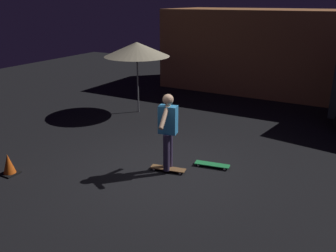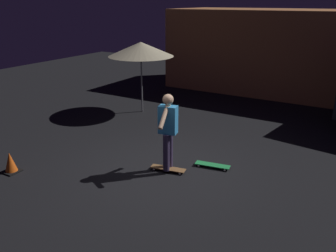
{
  "view_description": "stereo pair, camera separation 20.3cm",
  "coord_description": "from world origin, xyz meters",
  "px_view_note": "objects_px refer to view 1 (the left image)",
  "views": [
    {
      "loc": [
        3.59,
        -6.2,
        3.56
      ],
      "look_at": [
        0.09,
        -0.01,
        1.05
      ],
      "focal_mm": 38.39,
      "sensor_mm": 36.0,
      "label": 1
    },
    {
      "loc": [
        3.77,
        -6.1,
        3.56
      ],
      "look_at": [
        0.09,
        -0.01,
        1.05
      ],
      "focal_mm": 38.39,
      "sensor_mm": 36.0,
      "label": 2
    }
  ],
  "objects_px": {
    "skater": "(168,127)",
    "patio_umbrella": "(137,49)",
    "skateboard_ridden": "(168,169)",
    "traffic_cone": "(9,165)",
    "skateboard_spare": "(212,165)"
  },
  "relations": [
    {
      "from": "skateboard_ridden",
      "to": "traffic_cone",
      "type": "relative_size",
      "value": 1.75
    },
    {
      "from": "patio_umbrella",
      "to": "skateboard_ridden",
      "type": "xyz_separation_m",
      "value": [
        3.05,
        -3.37,
        -2.02
      ]
    },
    {
      "from": "patio_umbrella",
      "to": "skateboard_spare",
      "type": "relative_size",
      "value": 2.87
    },
    {
      "from": "skateboard_spare",
      "to": "skater",
      "type": "height_order",
      "value": "skater"
    },
    {
      "from": "skater",
      "to": "traffic_cone",
      "type": "xyz_separation_m",
      "value": [
        -2.9,
        -1.81,
        -0.83
      ]
    },
    {
      "from": "patio_umbrella",
      "to": "skateboard_spare",
      "type": "distance_m",
      "value": 5.09
    },
    {
      "from": "skateboard_ridden",
      "to": "skater",
      "type": "height_order",
      "value": "skater"
    },
    {
      "from": "patio_umbrella",
      "to": "skateboard_ridden",
      "type": "height_order",
      "value": "patio_umbrella"
    },
    {
      "from": "patio_umbrella",
      "to": "traffic_cone",
      "type": "xyz_separation_m",
      "value": [
        0.14,
        -5.18,
        -1.86
      ]
    },
    {
      "from": "patio_umbrella",
      "to": "traffic_cone",
      "type": "distance_m",
      "value": 5.5
    },
    {
      "from": "skateboard_ridden",
      "to": "skater",
      "type": "distance_m",
      "value": 0.98
    },
    {
      "from": "patio_umbrella",
      "to": "skateboard_ridden",
      "type": "bearing_deg",
      "value": -47.89
    },
    {
      "from": "skateboard_ridden",
      "to": "skater",
      "type": "relative_size",
      "value": 0.48
    },
    {
      "from": "skater",
      "to": "patio_umbrella",
      "type": "bearing_deg",
      "value": 132.11
    },
    {
      "from": "skateboard_ridden",
      "to": "traffic_cone",
      "type": "bearing_deg",
      "value": -148.1
    }
  ]
}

